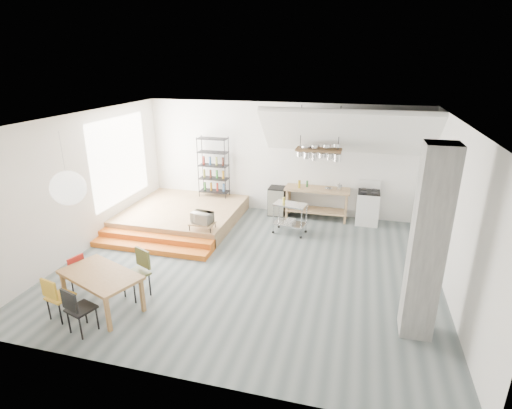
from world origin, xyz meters
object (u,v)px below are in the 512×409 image
(rolling_cart, at_px, (290,214))
(mini_fridge, at_px, (277,201))
(stove, at_px, (368,207))
(dining_table, at_px, (101,277))

(rolling_cart, distance_m, mini_fridge, 1.41)
(stove, height_order, rolling_cart, stove)
(stove, relative_size, dining_table, 0.69)
(dining_table, distance_m, mini_fridge, 5.83)
(rolling_cart, height_order, mini_fridge, mini_fridge)
(dining_table, bearing_deg, mini_fridge, 90.37)
(rolling_cart, bearing_deg, mini_fridge, 125.57)
(stove, bearing_deg, dining_table, -130.72)
(dining_table, relative_size, rolling_cart, 1.89)
(dining_table, relative_size, mini_fridge, 2.05)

